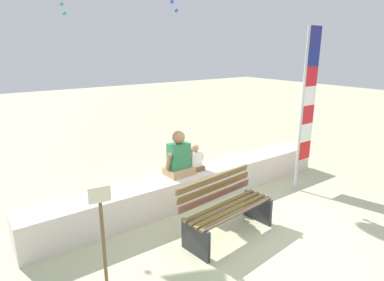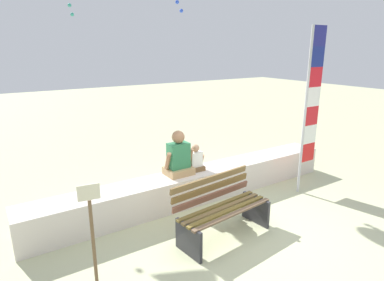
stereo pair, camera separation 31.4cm
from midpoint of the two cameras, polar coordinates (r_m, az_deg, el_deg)
ground_plane at (r=5.34m, az=8.01°, el=-15.27°), size 40.00×40.00×0.00m
seawall_ledge at (r=6.16m, az=-0.91°, el=-7.78°), size 6.09×0.59×0.55m
park_bench at (r=5.03m, az=4.03°, el=-11.82°), size 1.55×0.76×0.88m
person_adult at (r=5.81m, az=-3.85°, el=-3.03°), size 0.53×0.39×0.80m
person_child at (r=6.04m, az=-0.95°, el=-3.45°), size 0.33×0.24×0.50m
flag_banner at (r=6.56m, az=17.98°, el=6.39°), size 0.40×0.05×3.12m
sign_post at (r=3.92m, az=-17.55°, el=-14.99°), size 0.24×0.06×1.33m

